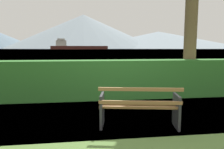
% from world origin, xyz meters
% --- Properties ---
extents(ground_plane, '(1400.00, 1400.00, 0.00)m').
position_xyz_m(ground_plane, '(0.00, 0.00, 0.00)').
color(ground_plane, '#4C6B33').
extents(water_surface, '(620.00, 620.00, 0.00)m').
position_xyz_m(water_surface, '(0.00, 309.42, 0.00)').
color(water_surface, slate).
rests_on(water_surface, ground_plane).
extents(park_bench, '(1.67, 0.85, 0.87)m').
position_xyz_m(park_bench, '(-0.01, -0.06, 0.42)').
color(park_bench, olive).
rests_on(park_bench, ground_plane).
extents(hedge_row, '(13.52, 0.81, 1.22)m').
position_xyz_m(hedge_row, '(0.00, 2.60, 0.61)').
color(hedge_row, '#2D6B28').
rests_on(hedge_row, ground_plane).
extents(cargo_ship_large, '(70.59, 16.28, 13.01)m').
position_xyz_m(cargo_ship_large, '(-11.20, 265.55, 3.64)').
color(cargo_ship_large, '#471E19').
rests_on(cargo_ship_large, water_surface).
extents(distant_hills, '(845.11, 438.89, 85.34)m').
position_xyz_m(distant_hills, '(13.22, 566.65, 33.91)').
color(distant_hills, slate).
rests_on(distant_hills, ground_plane).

